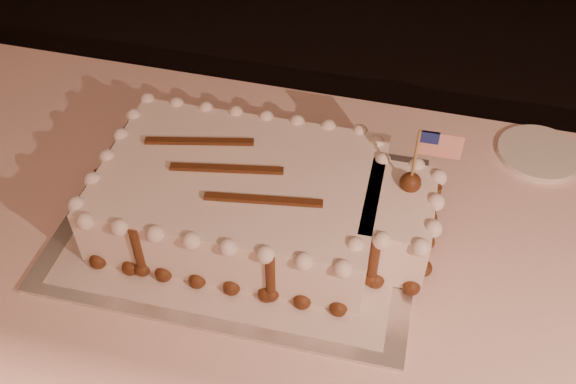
% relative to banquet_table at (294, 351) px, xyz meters
% --- Properties ---
extents(banquet_table, '(2.40, 0.80, 0.75)m').
position_rel_banquet_table_xyz_m(banquet_table, '(0.00, 0.00, 0.00)').
color(banquet_table, '#FFD0C5').
rests_on(banquet_table, ground).
extents(cake_board, '(0.61, 0.46, 0.01)m').
position_rel_banquet_table_xyz_m(cake_board, '(-0.10, 0.00, 0.38)').
color(cake_board, beige).
rests_on(cake_board, banquet_table).
extents(doily, '(0.54, 0.42, 0.00)m').
position_rel_banquet_table_xyz_m(doily, '(-0.10, 0.00, 0.38)').
color(doily, silver).
rests_on(doily, cake_board).
extents(sheet_cake, '(0.57, 0.34, 0.23)m').
position_rel_banquet_table_xyz_m(sheet_cake, '(-0.06, 0.01, 0.44)').
color(sheet_cake, white).
rests_on(sheet_cake, doily).
extents(side_plate, '(0.16, 0.16, 0.01)m').
position_rel_banquet_table_xyz_m(side_plate, '(0.40, 0.31, 0.38)').
color(side_plate, silver).
rests_on(side_plate, banquet_table).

